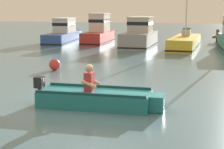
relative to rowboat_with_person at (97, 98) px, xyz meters
name	(u,v)px	position (x,y,z in m)	size (l,w,h in m)	color
ground_plane	(99,98)	(-0.26, 0.91, -0.25)	(120.00, 120.00, 0.00)	slate
rowboat_with_person	(97,98)	(0.00, 0.00, 0.00)	(3.72, 1.30, 1.19)	#1E727A
moored_boat_blue	(63,33)	(-9.05, 17.60, 0.48)	(2.57, 6.58, 1.98)	#2D519E
moored_boat_red	(99,32)	(-5.99, 17.63, 0.62)	(1.94, 5.12, 2.37)	#B72D28
moored_boat_grey	(139,36)	(-2.22, 15.50, 0.56)	(2.01, 4.55, 2.17)	gray
moored_boat_yellow	(185,42)	(0.93, 16.14, 0.13)	(1.83, 6.80, 3.77)	gold
mooring_buoy	(55,65)	(-3.78, 5.10, 0.00)	(0.51, 0.51, 0.51)	red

